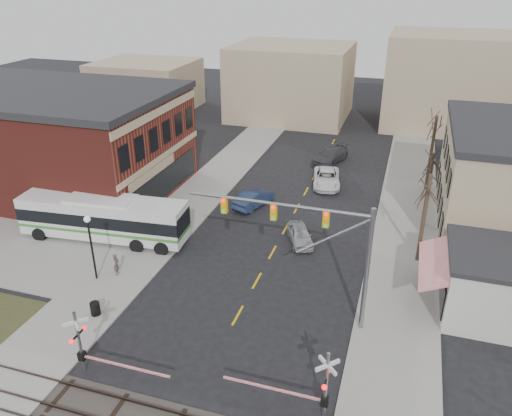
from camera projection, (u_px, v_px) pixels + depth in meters
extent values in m
plane|color=black|center=(226.00, 336.00, 29.28)|extent=(160.00, 160.00, 0.00)
cube|color=gray|center=(207.00, 187.00, 49.00)|extent=(5.00, 60.00, 0.12)
cube|color=gray|center=(407.00, 213.00, 43.88)|extent=(5.00, 60.00, 0.12)
cube|color=#2D231E|center=(182.00, 414.00, 24.00)|extent=(160.00, 0.08, 0.14)
cube|color=maroon|center=(22.00, 139.00, 48.35)|extent=(30.00, 15.00, 9.00)
cube|color=#262628|center=(12.00, 90.00, 46.26)|extent=(30.40, 15.40, 0.60)
cube|color=tan|center=(162.00, 157.00, 44.38)|extent=(0.10, 15.00, 0.50)
cube|color=tan|center=(158.00, 112.00, 42.60)|extent=(0.10, 15.00, 0.70)
cube|color=black|center=(165.00, 183.00, 45.47)|extent=(0.08, 13.00, 2.60)
cube|color=red|center=(434.00, 262.00, 30.97)|extent=(1.68, 6.00, 0.87)
cylinder|color=#382B21|center=(424.00, 219.00, 35.24)|extent=(0.28, 0.28, 6.75)
cylinder|color=#382B21|center=(428.00, 190.00, 40.42)|extent=(0.28, 0.28, 6.30)
cylinder|color=#382B21|center=(431.00, 153.00, 47.04)|extent=(0.28, 0.28, 7.20)
cube|color=silver|center=(103.00, 217.00, 38.95)|extent=(13.44, 4.00, 2.97)
cube|color=black|center=(103.00, 215.00, 38.85)|extent=(13.48, 4.05, 0.99)
cube|color=#39832B|center=(105.00, 225.00, 39.23)|extent=(13.48, 4.05, 0.22)
cylinder|color=black|center=(106.00, 233.00, 39.55)|extent=(1.35, 2.95, 1.10)
cylinder|color=gray|center=(367.00, 272.00, 28.14)|extent=(0.28, 0.28, 8.00)
cylinder|color=gray|center=(277.00, 204.00, 28.06)|extent=(10.67, 0.20, 0.20)
cube|color=gold|center=(326.00, 219.00, 27.51)|extent=(0.35, 0.30, 1.00)
cube|color=gold|center=(274.00, 212.00, 28.32)|extent=(0.35, 0.30, 1.00)
cube|color=gold|center=(224.00, 205.00, 29.12)|extent=(0.35, 0.30, 1.00)
cylinder|color=gray|center=(79.00, 342.00, 25.83)|extent=(0.16, 0.16, 4.00)
cube|color=silver|center=(76.00, 322.00, 25.26)|extent=(1.00, 1.00, 0.18)
cube|color=silver|center=(76.00, 322.00, 25.26)|extent=(1.00, 1.00, 0.18)
sphere|color=#FF0C0C|center=(71.00, 342.00, 25.14)|extent=(0.26, 0.26, 0.26)
sphere|color=#FF0C0C|center=(84.00, 328.00, 26.08)|extent=(0.26, 0.26, 0.26)
cube|color=black|center=(82.00, 356.00, 26.22)|extent=(0.35, 0.35, 0.50)
cube|color=#FF0C0C|center=(126.00, 366.00, 25.52)|extent=(5.00, 0.10, 0.10)
cylinder|color=gray|center=(326.00, 387.00, 23.08)|extent=(0.16, 0.16, 4.00)
cube|color=silver|center=(328.00, 365.00, 22.52)|extent=(1.00, 1.00, 0.18)
cube|color=silver|center=(328.00, 365.00, 22.52)|extent=(1.00, 1.00, 0.18)
sphere|color=#FF0C0C|center=(324.00, 387.00, 22.39)|extent=(0.26, 0.26, 0.26)
sphere|color=#FF0C0C|center=(329.00, 370.00, 23.34)|extent=(0.26, 0.26, 0.26)
cube|color=black|center=(325.00, 401.00, 23.47)|extent=(0.35, 0.35, 0.50)
cube|color=#FF0C0C|center=(272.00, 388.00, 24.17)|extent=(5.00, 0.10, 0.10)
cylinder|color=black|center=(92.00, 251.00, 33.54)|extent=(0.14, 0.14, 4.44)
sphere|color=silver|center=(87.00, 219.00, 32.51)|extent=(0.44, 0.44, 0.44)
cylinder|color=black|center=(95.00, 309.00, 30.75)|extent=(0.60, 0.60, 0.84)
imported|color=#9E9EA2|center=(300.00, 235.00, 38.99)|extent=(3.07, 4.26, 1.35)
imported|color=#1D2948|center=(254.00, 199.00, 44.90)|extent=(2.96, 4.80, 1.49)
imported|color=white|center=(327.00, 178.00, 49.24)|extent=(3.47, 5.84, 1.52)
imported|color=#38373B|center=(330.00, 155.00, 55.11)|extent=(3.83, 5.98, 1.61)
imported|color=#4E433E|center=(116.00, 264.00, 34.67)|extent=(0.51, 0.65, 1.57)
imported|color=#383E62|center=(141.00, 231.00, 38.78)|extent=(1.07, 1.13, 1.85)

